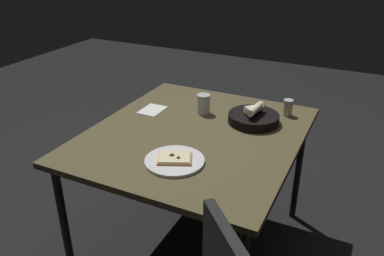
# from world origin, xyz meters

# --- Properties ---
(ground) EXTENTS (8.00, 8.00, 0.00)m
(ground) POSITION_xyz_m (0.00, 0.00, 0.00)
(ground) COLOR black
(dining_table) EXTENTS (1.18, 1.04, 0.76)m
(dining_table) POSITION_xyz_m (0.00, 0.00, 0.70)
(dining_table) COLOR brown
(dining_table) RESTS_ON ground
(pizza_plate) EXTENTS (0.27, 0.27, 0.04)m
(pizza_plate) POSITION_xyz_m (0.31, 0.05, 0.77)
(pizza_plate) COLOR silver
(pizza_plate) RESTS_ON dining_table
(bread_basket) EXTENTS (0.27, 0.27, 0.11)m
(bread_basket) POSITION_xyz_m (-0.24, 0.23, 0.79)
(bread_basket) COLOR black
(bread_basket) RESTS_ON dining_table
(beer_glass) EXTENTS (0.07, 0.07, 0.11)m
(beer_glass) POSITION_xyz_m (-0.24, -0.06, 0.81)
(beer_glass) COLOR silver
(beer_glass) RESTS_ON dining_table
(pepper_shaker) EXTENTS (0.05, 0.05, 0.09)m
(pepper_shaker) POSITION_xyz_m (-0.42, 0.37, 0.80)
(pepper_shaker) COLOR #BFB299
(pepper_shaker) RESTS_ON dining_table
(napkin) EXTENTS (0.16, 0.12, 0.00)m
(napkin) POSITION_xyz_m (-0.15, -0.34, 0.76)
(napkin) COLOR white
(napkin) RESTS_ON dining_table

